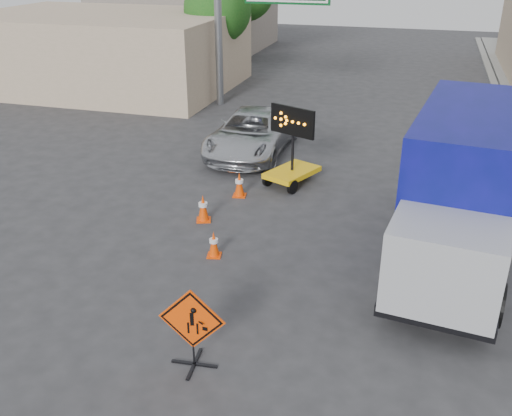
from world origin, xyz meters
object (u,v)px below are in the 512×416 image
at_px(arrow_board, 292,167).
at_px(box_truck, 460,196).
at_px(construction_sign, 192,326).
at_px(pickup_truck, 252,133).

height_order(arrow_board, box_truck, box_truck).
bearing_deg(construction_sign, box_truck, 45.24).
bearing_deg(arrow_board, box_truck, -11.71).
relative_size(construction_sign, arrow_board, 0.64).
distance_m(construction_sign, box_truck, 7.65).
xyz_separation_m(construction_sign, box_truck, (4.81, 5.90, 0.80)).
bearing_deg(construction_sign, arrow_board, 86.35).
height_order(arrow_board, pickup_truck, arrow_board).
relative_size(construction_sign, pickup_truck, 0.30).
height_order(construction_sign, box_truck, box_truck).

